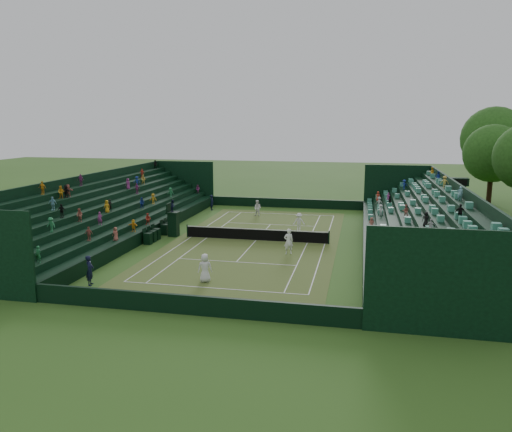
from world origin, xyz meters
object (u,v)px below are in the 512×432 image
object	(u,v)px
player_far_west	(258,208)
player_far_east	(299,222)
tennis_net	(256,234)
player_near_west	(205,268)
player_near_east	(289,241)
umpire_chair	(173,221)

from	to	relation	value
player_far_west	player_far_east	xyz separation A→B (m)	(4.93, -5.99, -0.02)
tennis_net	player_far_east	size ratio (longest dim) A/B	7.42
player_near_west	player_near_east	size ratio (longest dim) A/B	0.92
umpire_chair	player_near_east	size ratio (longest dim) A/B	1.63
tennis_net	player_near_west	world-z (taller)	player_near_west
umpire_chair	player_near_east	world-z (taller)	umpire_chair
player_far_west	tennis_net	bearing A→B (deg)	-61.90
umpire_chair	player_near_west	bearing A→B (deg)	-60.33
player_near_west	player_near_east	bearing A→B (deg)	-137.09
umpire_chair	player_far_east	bearing A→B (deg)	23.02
player_far_east	player_near_west	bearing A→B (deg)	-114.38
player_far_west	player_near_west	bearing A→B (deg)	-69.64
tennis_net	player_far_east	bearing A→B (deg)	56.13
player_near_east	player_far_east	xyz separation A→B (m)	(-0.24, 7.88, -0.15)
player_far_east	player_far_west	bearing A→B (deg)	118.69
player_far_west	player_far_east	world-z (taller)	player_far_west
tennis_net	player_far_west	xyz separation A→B (m)	(-2.03, 10.31, 0.28)
player_near_west	player_far_west	size ratio (longest dim) A/B	1.07
tennis_net	player_near_west	distance (m)	10.91
player_far_east	tennis_net	bearing A→B (deg)	-134.67
player_near_west	player_far_east	bearing A→B (deg)	-122.55
tennis_net	player_near_west	bearing A→B (deg)	-94.05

